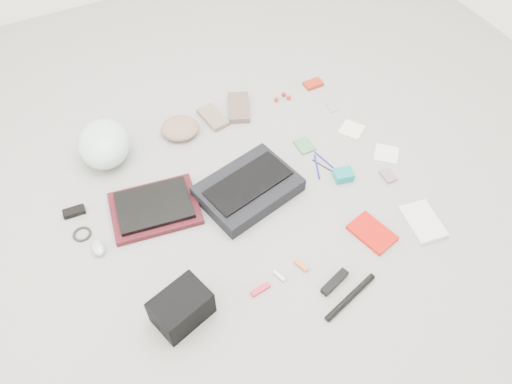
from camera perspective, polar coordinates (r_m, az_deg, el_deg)
name	(u,v)px	position (r m, az deg, el deg)	size (l,w,h in m)	color
ground_plane	(256,199)	(2.33, 0.00, -0.77)	(4.00, 4.00, 0.00)	gray
messenger_bag	(248,189)	(2.32, -0.89, 0.38)	(0.44, 0.31, 0.07)	black
bag_flap	(248,183)	(2.29, -0.90, 1.05)	(0.40, 0.18, 0.01)	black
laptop_sleeve	(155,208)	(2.33, -11.48, -1.85)	(0.39, 0.29, 0.03)	#421018
laptop	(154,205)	(2.31, -11.57, -1.49)	(0.33, 0.24, 0.02)	black
bike_helmet	(104,144)	(2.55, -16.95, 5.31)	(0.25, 0.31, 0.19)	silver
beanie	(180,128)	(2.63, -8.67, 7.24)	(0.20, 0.19, 0.07)	#8C6C56
mitten_left	(213,117)	(2.70, -4.95, 8.50)	(0.09, 0.19, 0.03)	#7C6C58
mitten_right	(239,107)	(2.74, -1.99, 9.63)	(0.11, 0.22, 0.03)	brown
power_brick	(74,212)	(2.42, -20.07, -2.13)	(0.10, 0.04, 0.03)	black
cable_coil	(82,234)	(2.34, -19.27, -4.55)	(0.08, 0.08, 0.01)	black
mouse	(98,248)	(2.26, -17.62, -6.10)	(0.05, 0.09, 0.03)	#A8A8BD
camera_bag	(181,308)	(1.98, -8.52, -12.96)	(0.22, 0.15, 0.14)	black
multitool	(260,289)	(2.07, 0.50, -11.07)	(0.09, 0.02, 0.01)	#B81832
toiletry_tube_white	(279,276)	(2.10, 2.67, -9.54)	(0.02, 0.02, 0.06)	silver
toiletry_tube_orange	(301,265)	(2.13, 5.17, -8.36)	(0.02, 0.02, 0.07)	#E95D2B
u_lock	(335,282)	(2.10, 8.98, -10.12)	(0.14, 0.04, 0.03)	black
bike_pump	(350,297)	(2.08, 10.73, -11.72)	(0.03, 0.03, 0.28)	black
book_red	(372,233)	(2.27, 13.12, -4.56)	(0.13, 0.20, 0.02)	red
book_white	(423,222)	(2.36, 18.53, -3.24)	(0.14, 0.21, 0.02)	silver
notepad	(304,146)	(2.56, 5.54, 5.31)	(0.08, 0.10, 0.01)	#427547
pen_blue	(317,167)	(2.47, 6.98, 2.89)	(0.01, 0.01, 0.16)	#171696
pen_black	(323,166)	(2.48, 7.63, 2.98)	(0.01, 0.01, 0.12)	black
pen_navy	(324,160)	(2.51, 7.80, 3.64)	(0.01, 0.01, 0.13)	navy
accordion_wallet	(343,175)	(2.43, 9.95, 1.92)	(0.09, 0.07, 0.04)	teal
card_deck	(388,176)	(2.49, 14.85, 1.79)	(0.05, 0.08, 0.01)	gray
napkin_top	(352,129)	(2.68, 10.89, 7.03)	(0.11, 0.11, 0.01)	silver
napkin_bottom	(387,154)	(2.60, 14.69, 4.25)	(0.12, 0.12, 0.01)	silver
lollipop_a	(276,99)	(2.80, 2.31, 10.52)	(0.02, 0.02, 0.02)	red
lollipop_b	(284,94)	(2.83, 3.18, 11.09)	(0.03, 0.03, 0.03)	maroon
lollipop_c	(289,97)	(2.81, 3.76, 10.73)	(0.03, 0.03, 0.03)	#AF1D18
altoids_tin	(313,84)	(2.92, 6.56, 12.18)	(0.10, 0.07, 0.02)	#A92813
stamp_sheet	(333,108)	(2.79, 8.78, 9.51)	(0.05, 0.06, 0.00)	#A38697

